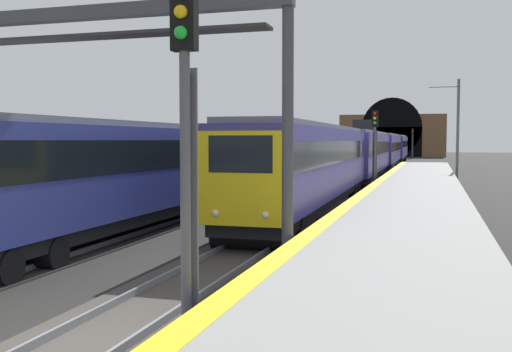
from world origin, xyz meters
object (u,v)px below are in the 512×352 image
Objects in this scene: train_main_approaching at (376,151)px; railway_signal_mid at (375,143)px; railway_signal_near at (185,135)px; catenary_mast_near at (457,129)px; overhead_signal_gantry at (118,67)px; train_adjacent_platform at (275,155)px; railway_signal_far at (413,141)px.

railway_signal_mid is (-20.15, -1.78, 0.86)m from train_main_approaching.
catenary_mast_near is at bearing 172.60° from railway_signal_near.
catenary_mast_near reaches higher than overhead_signal_gantry.
catenary_mast_near reaches higher than train_adjacent_platform.
train_main_approaching is 20.25m from railway_signal_mid.
catenary_mast_near is (-59.59, -5.35, 1.07)m from railway_signal_far.
railway_signal_mid is 70.99m from railway_signal_far.
train_main_approaching reaches higher than train_adjacent_platform.
railway_signal_far is at bearing 5.13° from catenary_mast_near.
train_main_approaching is 44.43m from overhead_signal_gantry.
railway_signal_near is 1.07× the size of railway_signal_far.
railway_signal_far reaches higher than train_adjacent_platform.
overhead_signal_gantry is (-44.25, 2.59, 2.98)m from train_main_approaching.
catenary_mast_near is (11.39, -5.35, 1.04)m from railway_signal_mid.
railway_signal_far is 95.21m from overhead_signal_gantry.
train_adjacent_platform is 69.71m from railway_signal_far.
train_adjacent_platform is at bearing -167.51° from railway_signal_near.
train_main_approaching is at bearing -174.95° from railway_signal_mid.
railway_signal_mid is at bearing 0.00° from railway_signal_far.
catenary_mast_near is at bearing 5.13° from railway_signal_far.
train_adjacent_platform is 10.37× the size of railway_signal_near.
overhead_signal_gantry is 1.15× the size of catenary_mast_near.
train_main_approaching is 16.21× the size of railway_signal_mid.
railway_signal_mid is at bearing 4.46° from train_main_approaching.
overhead_signal_gantry reaches higher than train_main_approaching.
railway_signal_near is at bearing 172.60° from catenary_mast_near.
train_main_approaching is 10.40× the size of catenary_mast_near.
overhead_signal_gantry is at bearing -10.28° from railway_signal_mid.
railway_signal_far is at bearing 174.16° from train_adjacent_platform.
overhead_signal_gantry reaches higher than railway_signal_far.
railway_signal_near is at bearing -142.52° from overhead_signal_gantry.
train_adjacent_platform is (-18.52, 5.18, -0.00)m from train_main_approaching.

